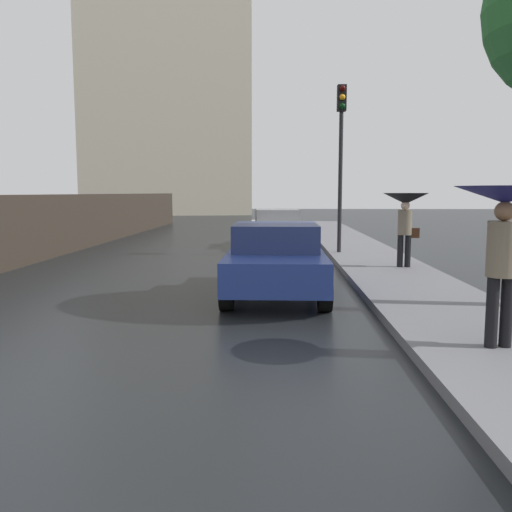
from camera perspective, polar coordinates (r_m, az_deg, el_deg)
car_silver_near_kerb at (r=19.37m, az=2.17°, el=3.05°), size 2.01×4.03×1.34m
car_blue_mid_road at (r=10.15m, az=2.08°, el=-0.31°), size 1.84×4.06×1.35m
pedestrian_with_umbrella_near at (r=6.78m, az=24.73°, el=3.66°), size 1.12×1.12×1.87m
pedestrian_with_umbrella_far at (r=13.47m, az=15.48°, el=5.01°), size 1.07×1.07×1.78m
traffic_light at (r=16.53m, az=8.95°, el=12.09°), size 0.26×0.39×4.92m
distant_tower at (r=51.27m, az=-9.45°, el=21.13°), size 15.23×9.76×34.31m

